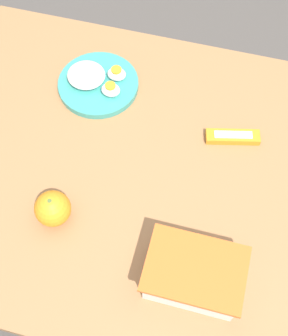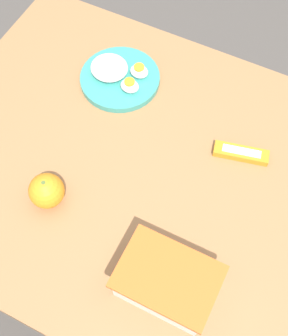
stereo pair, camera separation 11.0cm
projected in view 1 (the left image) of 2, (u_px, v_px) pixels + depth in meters
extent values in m
plane|color=#4C4742|center=(153.00, 262.00, 1.75)|extent=(10.00, 10.00, 0.00)
cube|color=#996B42|center=(157.00, 175.00, 1.15)|extent=(1.19, 0.87, 0.03)
cylinder|color=brown|center=(37.00, 100.00, 1.70)|extent=(0.06, 0.06, 0.67)
cube|color=white|center=(194.00, 275.00, 0.97)|extent=(0.19, 0.13, 0.08)
cube|color=beige|center=(193.00, 277.00, 0.99)|extent=(0.17, 0.12, 0.04)
cube|color=orange|center=(196.00, 269.00, 0.93)|extent=(0.20, 0.15, 0.01)
ellipsoid|color=gray|center=(217.00, 286.00, 0.96)|extent=(0.06, 0.04, 0.02)
ellipsoid|color=gray|center=(194.00, 275.00, 0.98)|extent=(0.06, 0.05, 0.03)
ellipsoid|color=gray|center=(170.00, 269.00, 0.98)|extent=(0.06, 0.04, 0.03)
sphere|color=orange|center=(53.00, 209.00, 1.04)|extent=(0.08, 0.08, 0.08)
cylinder|color=#4C662D|center=(50.00, 201.00, 1.01)|extent=(0.01, 0.01, 0.00)
cylinder|color=teal|center=(98.00, 84.00, 1.25)|extent=(0.22, 0.22, 0.02)
ellipsoid|color=white|center=(86.00, 75.00, 1.23)|extent=(0.10, 0.10, 0.04)
ellipsoid|color=white|center=(117.00, 74.00, 1.24)|extent=(0.05, 0.04, 0.03)
cylinder|color=#F4A823|center=(116.00, 70.00, 1.23)|extent=(0.03, 0.03, 0.01)
ellipsoid|color=white|center=(111.00, 90.00, 1.21)|extent=(0.05, 0.04, 0.03)
cylinder|color=#F4A823|center=(110.00, 86.00, 1.20)|extent=(0.03, 0.03, 0.01)
cube|color=orange|center=(233.00, 137.00, 1.17)|extent=(0.14, 0.07, 0.02)
cube|color=white|center=(233.00, 135.00, 1.16)|extent=(0.10, 0.04, 0.00)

